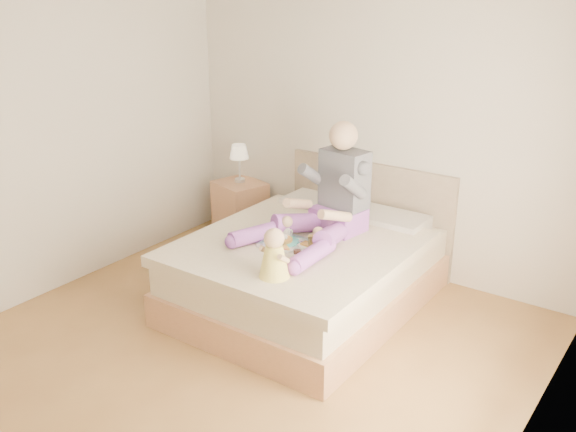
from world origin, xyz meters
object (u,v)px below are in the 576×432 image
Objects in this scene: bed at (312,267)px; nightstand at (240,209)px; adult at (328,202)px; tray at (291,243)px; baby at (275,257)px.

nightstand is at bearing 150.96° from bed.
nightstand is 0.49× the size of adult.
adult is (1.52, -0.71, 0.59)m from nightstand.
bed reaches higher than tray.
bed is 1.64m from nightstand.
adult is 2.71× the size of tray.
adult is at bearing 45.75° from bed.
bed is at bearing 116.63° from baby.
tray is 1.20× the size of baby.
bed is at bearing -125.24° from adult.
adult reaches higher than nightstand.
bed is 3.67× the size of nightstand.
adult reaches higher than tray.
adult is at bearing 109.76° from baby.
tray is (-0.10, -0.39, -0.25)m from adult.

